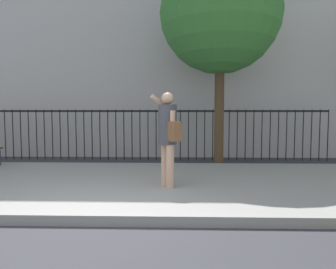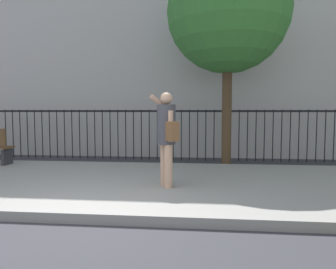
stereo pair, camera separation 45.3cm
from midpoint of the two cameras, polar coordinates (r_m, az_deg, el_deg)
ground_plane at (r=4.68m, az=-14.12°, el=-15.29°), size 60.00×60.00×0.00m
sidewalk at (r=6.69m, az=-7.61°, el=-8.59°), size 28.00×4.40×0.15m
building_facade at (r=13.23m, az=-1.06°, el=19.87°), size 28.00×4.00×10.25m
iron_fence at (r=10.17m, az=-2.80°, el=1.21°), size 12.03×0.04×1.60m
pedestrian_on_phone at (r=5.84m, az=2.02°, el=0.41°), size 0.60×0.73×1.75m
street_tree_mid at (r=9.20m, az=12.15°, el=20.61°), size 3.25×3.25×5.81m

